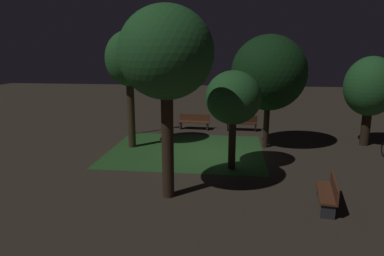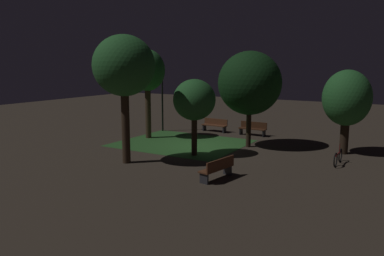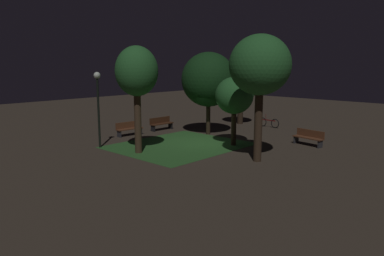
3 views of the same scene
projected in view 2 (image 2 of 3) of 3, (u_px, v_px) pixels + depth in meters
name	position (u px, v px, depth m)	size (l,w,h in m)	color
ground_plane	(197.00, 147.00, 21.60)	(60.00, 60.00, 0.00)	#3D3328
grass_lawn	(182.00, 143.00, 22.61)	(7.10, 6.08, 0.01)	#2D6028
bench_lawn_edge	(253.00, 128.00, 24.96)	(1.81, 0.52, 0.88)	#422314
bench_near_trees	(215.00, 125.00, 26.36)	(1.83, 0.59, 0.88)	brown
bench_front_right	(218.00, 168.00, 15.47)	(0.77, 1.85, 0.88)	brown
tree_right_canopy	(250.00, 83.00, 21.03)	(3.48, 3.48, 5.31)	#2D2116
tree_back_right	(147.00, 72.00, 23.53)	(2.17, 2.17, 5.49)	#423021
tree_lawn_side	(124.00, 67.00, 17.44)	(2.85, 2.85, 5.93)	#38281C
tree_tall_center	(194.00, 100.00, 19.19)	(2.13, 2.13, 3.87)	#38281C
tree_back_left	(347.00, 99.00, 19.52)	(2.43, 2.43, 4.33)	#2D2116
lamp_post_plaza_west	(162.00, 90.00, 26.23)	(0.36, 0.36, 4.15)	black
bicycle	(338.00, 157.00, 17.79)	(0.10, 1.72, 0.93)	black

